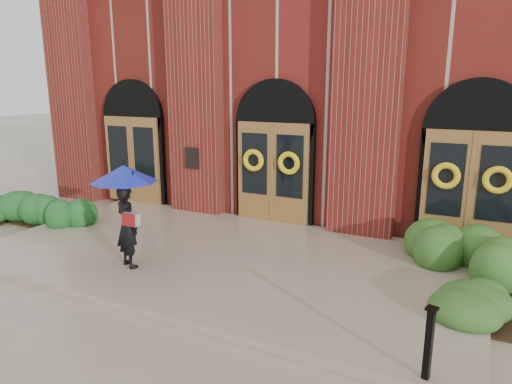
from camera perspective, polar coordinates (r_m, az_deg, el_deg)
The scene contains 7 objects.
ground at distance 9.51m, azimuth -4.82°, elevation -8.71°, with size 90.00×90.00×0.00m, color gray.
landing at distance 9.60m, azimuth -4.36°, elevation -7.99°, with size 10.00×5.30×0.15m, color gray.
church_building at distance 16.94m, azimuth 10.87°, elevation 12.90°, with size 16.20×12.53×7.00m.
man_with_umbrella at distance 8.80m, azimuth -16.02°, elevation -0.54°, with size 1.60×1.60×1.97m.
metal_post at distance 5.95m, azimuth 20.80°, elevation -17.09°, with size 0.15×0.15×0.92m.
hedge_wall_left at distance 13.28m, azimuth -24.38°, elevation -1.75°, with size 2.96×1.18×0.76m, color #1A4F1E.
hedge_front_right at distance 8.19m, azimuth 28.02°, elevation -12.14°, with size 1.45×1.24×0.51m, color #2B521D.
Camera 1 is at (4.61, -7.52, 3.56)m, focal length 32.00 mm.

